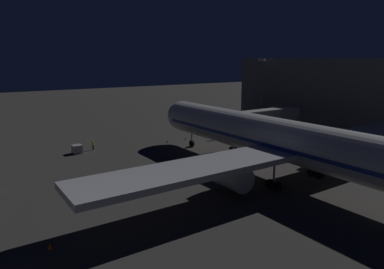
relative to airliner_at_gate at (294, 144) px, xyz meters
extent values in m
plane|color=#383533|center=(0.00, -10.96, -5.35)|extent=(320.00, 320.00, 0.00)
cylinder|color=silver|center=(0.00, -1.42, 0.19)|extent=(5.70, 52.43, 5.70)
sphere|color=silver|center=(0.00, -27.64, 0.19)|extent=(5.58, 5.58, 5.58)
cube|color=navy|center=(0.00, -1.42, -0.24)|extent=(5.75, 50.33, 0.50)
cube|color=black|center=(0.00, -25.93, 1.19)|extent=(3.13, 1.40, 0.90)
cube|color=#B7BABF|center=(0.00, -0.40, -0.81)|extent=(59.28, 6.62, 0.70)
cylinder|color=#B7BABF|center=(-9.91, -1.40, -2.86)|extent=(3.10, 5.67, 3.10)
cylinder|color=black|center=(-9.91, -4.23, -2.86)|extent=(2.63, 0.15, 2.63)
cylinder|color=#B7BABF|center=(9.91, -1.40, -2.86)|extent=(3.10, 5.67, 3.10)
cylinder|color=black|center=(9.91, -4.23, -2.86)|extent=(2.63, 0.15, 2.63)
cylinder|color=#B7BABF|center=(0.00, -24.14, -3.10)|extent=(0.28, 0.28, 2.09)
cylinder|color=black|center=(0.00, -24.14, -4.75)|extent=(0.45, 1.20, 1.20)
cylinder|color=#B7BABF|center=(-4.20, 0.60, -3.10)|extent=(0.28, 0.28, 2.09)
cylinder|color=black|center=(-4.20, -0.05, -4.75)|extent=(0.45, 1.20, 1.20)
cylinder|color=black|center=(-4.20, 1.25, -4.75)|extent=(0.45, 1.20, 1.20)
cylinder|color=#B7BABF|center=(4.20, 0.60, -3.10)|extent=(0.28, 0.28, 2.09)
cylinder|color=black|center=(4.20, -0.05, -4.75)|extent=(0.45, 1.20, 1.20)
cylinder|color=black|center=(4.20, 1.25, -4.75)|extent=(0.45, 1.20, 1.20)
cube|color=#9E9E99|center=(-12.85, -18.01, 0.19)|extent=(17.51, 2.60, 2.50)
cube|color=#9E9E99|center=(-4.10, -18.01, 0.19)|extent=(3.20, 3.40, 3.00)
cube|color=black|center=(-2.70, -18.01, 0.19)|extent=(0.70, 3.20, 2.70)
cylinder|color=#B7BABF|center=(-5.10, -18.01, -3.20)|extent=(0.56, 0.56, 4.29)
cylinder|color=black|center=(-5.70, -18.01, -5.05)|extent=(0.25, 0.60, 0.60)
cylinder|color=black|center=(-4.50, -18.01, -5.05)|extent=(0.25, 0.60, 0.60)
cylinder|color=#59595E|center=(-25.50, -31.17, 2.66)|extent=(0.40, 0.40, 16.03)
cube|color=#F9EFC6|center=(-26.40, -31.17, 10.93)|extent=(1.10, 0.50, 0.60)
cube|color=#F9EFC6|center=(-24.60, -31.17, 10.93)|extent=(1.10, 0.50, 0.60)
cube|color=#B7BABF|center=(19.60, -31.56, -4.61)|extent=(1.61, 1.57, 1.49)
cylinder|color=black|center=(16.46, -32.27, -4.92)|extent=(0.28, 0.28, 0.86)
cylinder|color=yellow|center=(16.46, -32.27, -4.16)|extent=(0.40, 0.40, 0.64)
sphere|color=tan|center=(16.46, -32.27, -3.72)|extent=(0.24, 0.24, 0.24)
sphere|color=white|center=(16.46, -32.27, -3.67)|extent=(0.23, 0.23, 0.23)
cone|color=orange|center=(-2.20, -29.64, -5.07)|extent=(0.36, 0.36, 0.55)
cone|color=orange|center=(2.20, -29.64, -5.07)|extent=(0.36, 0.36, 0.55)
cone|color=orange|center=(31.14, -0.40, -5.07)|extent=(0.36, 0.36, 0.55)
camera|label=1|loc=(36.54, 29.71, 10.88)|focal=32.77mm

